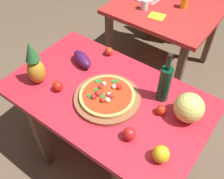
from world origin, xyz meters
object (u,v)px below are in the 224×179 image
pizza (107,95)px  knife_utensil (157,1)px  pizza_board (107,98)px  tomato_near_board (161,110)px  napkin_folded (157,16)px  drinking_glass_juice (184,2)px  display_table (107,104)px  wine_bottle (165,83)px  dining_chair (184,2)px  eggplant (82,59)px  tomato_at_corner (129,134)px  melon (189,108)px  drinking_glass_water (145,5)px  tomato_beside_pepper (109,51)px  background_table (165,16)px  tomato_by_bottle (58,86)px  pineapple_left (35,65)px  bell_pepper (161,154)px

pizza → knife_utensil: size_ratio=1.97×
pizza_board → tomato_near_board: 0.34m
napkin_folded → knife_utensil: bearing=120.3°
pizza → drinking_glass_juice: 1.36m
display_table → wine_bottle: bearing=32.0°
dining_chair → eggplant: 1.81m
dining_chair → tomato_near_board: dining_chair is taller
wine_bottle → tomato_at_corner: 0.39m
tomato_at_corner → melon: bearing=58.9°
pizza_board → drinking_glass_water: (-0.40, 1.10, 0.03)m
dining_chair → wine_bottle: bearing=124.9°
tomato_beside_pepper → pizza: bearing=-54.5°
background_table → melon: 1.34m
display_table → knife_utensil: knife_utensil is taller
background_table → tomato_by_bottle: 1.41m
pineapple_left → bell_pepper: pineapple_left is taller
pizza_board → tomato_by_bottle: bearing=-158.1°
tomato_by_bottle → knife_utensil: bearing=92.6°
pizza → drinking_glass_water: (-0.40, 1.10, 0.01)m
eggplant → tomato_beside_pepper: eggplant is taller
wine_bottle → tomato_beside_pepper: (-0.54, 0.15, -0.10)m
pizza → pineapple_left: size_ratio=1.09×
napkin_folded → dining_chair: bearing=96.6°
background_table → pizza: (0.25, -1.28, 0.15)m
drinking_glass_water → knife_utensil: size_ratio=0.51×
display_table → pizza: (0.03, -0.03, 0.13)m
pineapple_left → tomato_beside_pepper: bearing=67.6°
pizza_board → drinking_glass_water: drinking_glass_water is taller
bell_pepper → drinking_glass_water: bell_pepper is taller
tomato_at_corner → napkin_folded: 1.32m
pizza → pineapple_left: (-0.47, -0.15, 0.11)m
dining_chair → bell_pepper: size_ratio=8.43×
melon → eggplant: 0.82m
tomato_near_board → napkin_folded: 1.11m
dining_chair → wine_bottle: size_ratio=2.40×
pizza → drinking_glass_juice: (-0.12, 1.35, 0.01)m
pizza → drinking_glass_water: drinking_glass_water is taller
tomato_at_corner → drinking_glass_water: bearing=118.2°
pizza_board → bell_pepper: (0.48, -0.17, 0.03)m
tomato_beside_pepper → napkin_folded: (0.02, 0.69, -0.03)m
pineapple_left → bell_pepper: (0.95, -0.02, -0.10)m
pizza_board → tomato_near_board: bearing=17.9°
background_table → knife_utensil: knife_utensil is taller
pizza_board → knife_utensil: 1.35m
melon → tomato_by_bottle: 0.84m
tomato_by_bottle → melon: bearing=20.6°
tomato_by_bottle → tomato_beside_pepper: tomato_by_bottle is taller
pizza → background_table: bearing=101.2°
pizza → bell_pepper: bell_pepper is taller
pizza_board → pizza: (-0.00, -0.00, 0.03)m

